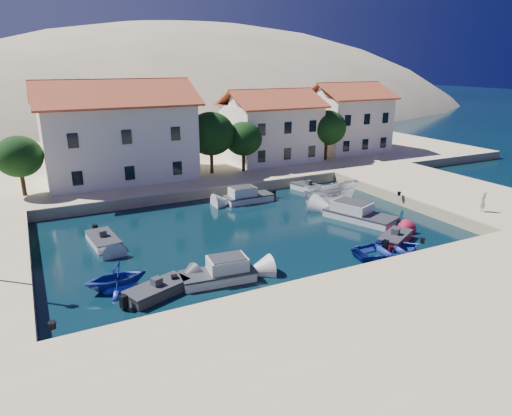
# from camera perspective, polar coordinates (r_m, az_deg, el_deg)

# --- Properties ---
(ground) EXTENTS (400.00, 400.00, 0.00)m
(ground) POSITION_cam_1_polar(r_m,az_deg,el_deg) (26.71, 8.97, -9.84)
(ground) COLOR black
(ground) RESTS_ON ground
(quay_south) EXTENTS (52.00, 12.00, 1.00)m
(quay_south) POSITION_cam_1_polar(r_m,az_deg,el_deg) (22.56, 18.17, -14.68)
(quay_south) COLOR #CFB48E
(quay_south) RESTS_ON ground
(quay_east) EXTENTS (11.00, 20.00, 1.00)m
(quay_east) POSITION_cam_1_polar(r_m,az_deg,el_deg) (46.73, 22.54, 1.77)
(quay_east) COLOR #CFB48E
(quay_east) RESTS_ON ground
(quay_north) EXTENTS (80.00, 36.00, 1.00)m
(quay_north) POSITION_cam_1_polar(r_m,az_deg,el_deg) (60.43, -10.77, 6.19)
(quay_north) COLOR #CFB48E
(quay_north) RESTS_ON ground
(hills) EXTENTS (254.00, 176.00, 99.00)m
(hills) POSITION_cam_1_polar(r_m,az_deg,el_deg) (151.10, -12.70, 3.63)
(hills) COLOR tan
(hills) RESTS_ON ground
(building_left) EXTENTS (14.70, 9.45, 9.70)m
(building_left) POSITION_cam_1_polar(r_m,az_deg,el_deg) (48.14, -16.98, 9.42)
(building_left) COLOR white
(building_left) RESTS_ON quay_north
(building_mid) EXTENTS (10.50, 8.40, 8.30)m
(building_mid) POSITION_cam_1_polar(r_m,az_deg,el_deg) (55.15, 1.85, 10.38)
(building_mid) COLOR white
(building_mid) RESTS_ON quay_north
(building_right) EXTENTS (9.45, 8.40, 8.80)m
(building_right) POSITION_cam_1_polar(r_m,az_deg,el_deg) (62.51, 11.30, 11.15)
(building_right) COLOR white
(building_right) RESTS_ON quay_north
(trees) EXTENTS (37.30, 5.30, 6.45)m
(trees) POSITION_cam_1_polar(r_m,az_deg,el_deg) (48.81, -3.96, 8.93)
(trees) COLOR #382314
(trees) RESTS_ON quay_north
(bollards) EXTENTS (29.36, 9.56, 0.30)m
(bollards) POSITION_cam_1_polar(r_m,az_deg,el_deg) (30.59, 9.16, -3.81)
(bollards) COLOR black
(bollards) RESTS_ON ground
(motorboat_grey_sw) EXTENTS (3.87, 2.73, 1.25)m
(motorboat_grey_sw) POSITION_cam_1_polar(r_m,az_deg,el_deg) (26.08, -12.25, -10.02)
(motorboat_grey_sw) COLOR #323337
(motorboat_grey_sw) RESTS_ON ground
(cabin_cruiser_south) EXTENTS (4.51, 2.29, 1.60)m
(cabin_cruiser_south) POSITION_cam_1_polar(r_m,az_deg,el_deg) (27.04, -4.80, -8.17)
(cabin_cruiser_south) COLOR silver
(cabin_cruiser_south) RESTS_ON ground
(rowboat_south) EXTENTS (5.41, 4.17, 1.04)m
(rowboat_south) POSITION_cam_1_polar(r_m,az_deg,el_deg) (31.84, 16.26, -5.67)
(rowboat_south) COLOR navy
(rowboat_south) RESTS_ON ground
(motorboat_red_se) EXTENTS (3.69, 2.92, 1.25)m
(motorboat_red_se) POSITION_cam_1_polar(r_m,az_deg,el_deg) (34.06, 16.98, -3.65)
(motorboat_red_se) COLOR maroon
(motorboat_red_se) RESTS_ON ground
(cabin_cruiser_east) EXTENTS (4.31, 6.24, 1.60)m
(cabin_cruiser_east) POSITION_cam_1_polar(r_m,az_deg,el_deg) (37.98, 12.87, -0.81)
(cabin_cruiser_east) COLOR silver
(cabin_cruiser_east) RESTS_ON ground
(boat_east) EXTENTS (5.74, 2.78, 2.13)m
(boat_east) POSITION_cam_1_polar(r_m,az_deg,el_deg) (42.10, 9.26, 0.55)
(boat_east) COLOR silver
(boat_east) RESTS_ON ground
(motorboat_white_ne) EXTENTS (2.55, 3.94, 1.25)m
(motorboat_white_ne) POSITION_cam_1_polar(r_m,az_deg,el_deg) (46.04, 6.60, 2.54)
(motorboat_white_ne) COLOR silver
(motorboat_white_ne) RESTS_ON ground
(rowboat_west) EXTENTS (3.46, 3.00, 1.80)m
(rowboat_west) POSITION_cam_1_polar(r_m,az_deg,el_deg) (27.41, -17.01, -9.69)
(rowboat_west) COLOR navy
(rowboat_west) RESTS_ON ground
(motorboat_white_west) EXTENTS (2.01, 3.89, 1.25)m
(motorboat_white_west) POSITION_cam_1_polar(r_m,az_deg,el_deg) (33.99, -18.55, -3.85)
(motorboat_white_west) COLOR silver
(motorboat_white_west) RESTS_ON ground
(cabin_cruiser_north) EXTENTS (4.46, 1.90, 1.60)m
(cabin_cruiser_north) POSITION_cam_1_polar(r_m,az_deg,el_deg) (42.08, -0.92, 1.46)
(cabin_cruiser_north) COLOR silver
(cabin_cruiser_north) RESTS_ON ground
(pedestrian) EXTENTS (0.66, 0.49, 1.65)m
(pedestrian) POSITION_cam_1_polar(r_m,az_deg,el_deg) (40.08, 26.49, 0.73)
(pedestrian) COLOR beige
(pedestrian) RESTS_ON quay_east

